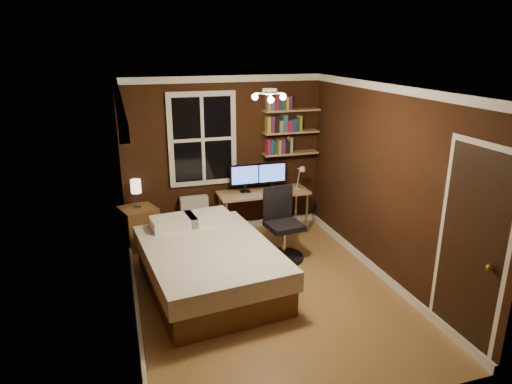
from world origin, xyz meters
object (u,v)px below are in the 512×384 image
object	(u,v)px
bed	(209,265)
desk_lamp	(300,177)
monitor_right	(272,176)
monitor_left	(245,178)
bedside_lamp	(136,194)
office_chair	(282,232)
nightstand	(139,227)
desk	(263,195)
radiator	(195,216)

from	to	relation	value
bed	desk_lamp	bearing A→B (deg)	31.54
monitor_right	monitor_left	bearing A→B (deg)	180.00
bedside_lamp	monitor_left	distance (m)	1.68
office_chair	nightstand	bearing A→B (deg)	144.47
desk	desk_lamp	bearing A→B (deg)	-9.96
bedside_lamp	desk	bearing A→B (deg)	-1.27
nightstand	bedside_lamp	bearing A→B (deg)	0.00
bed	monitor_left	size ratio (longest dim) A/B	4.65
bedside_lamp	monitor_left	bearing A→B (deg)	1.00
desk	desk_lamp	xyz separation A→B (m)	(0.59, -0.10, 0.28)
bed	radiator	distance (m)	1.69
bedside_lamp	desk_lamp	world-z (taller)	desk_lamp
monitor_right	nightstand	bearing A→B (deg)	-179.21
monitor_left	monitor_right	world-z (taller)	same
nightstand	office_chair	xyz separation A→B (m)	(1.93, -1.04, 0.09)
desk_lamp	bed	bearing A→B (deg)	-142.11
desk	monitor_left	size ratio (longest dim) A/B	3.01
office_chair	bed	bearing A→B (deg)	-163.64
radiator	desk_lamp	size ratio (longest dim) A/B	1.49
bedside_lamp	desk	xyz separation A→B (m)	(1.97, -0.04, -0.20)
radiator	office_chair	distance (m)	1.58
desk_lamp	desk	bearing A→B (deg)	170.04
bedside_lamp	desk	world-z (taller)	bedside_lamp
bed	desk_lamp	distance (m)	2.37
desk_lamp	nightstand	bearing A→B (deg)	176.70
radiator	office_chair	xyz separation A→B (m)	(1.06, -1.17, 0.07)
bed	office_chair	distance (m)	1.29
bedside_lamp	desk_lamp	distance (m)	2.57
radiator	desk	size ratio (longest dim) A/B	0.45
desk	monitor_right	size ratio (longest dim) A/B	3.01
nightstand	radiator	size ratio (longest dim) A/B	0.94
radiator	office_chair	world-z (taller)	office_chair
bedside_lamp	nightstand	bearing A→B (deg)	0.00
desk	office_chair	size ratio (longest dim) A/B	1.40
monitor_left	desk_lamp	bearing A→B (deg)	-11.40
monitor_right	office_chair	xyz separation A→B (m)	(-0.20, -1.07, -0.52)
monitor_left	office_chair	world-z (taller)	monitor_left
desk_lamp	office_chair	world-z (taller)	desk_lamp
desk	radiator	bearing A→B (deg)	170.83
bedside_lamp	office_chair	world-z (taller)	bedside_lamp
bed	desk	size ratio (longest dim) A/B	1.54
bed	desk	world-z (taller)	bed
bed	desk_lamp	world-z (taller)	desk_lamp
bedside_lamp	radiator	xyz separation A→B (m)	(0.87, 0.13, -0.50)
office_chair	monitor_left	bearing A→B (deg)	95.81
monitor_right	desk_lamp	xyz separation A→B (m)	(0.42, -0.18, -0.01)
nightstand	desk	xyz separation A→B (m)	(1.97, -0.04, 0.32)
nightstand	monitor_left	xyz separation A→B (m)	(1.68, 0.03, 0.61)
bedside_lamp	monitor_right	bearing A→B (deg)	0.79
bedside_lamp	desk	size ratio (longest dim) A/B	0.30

